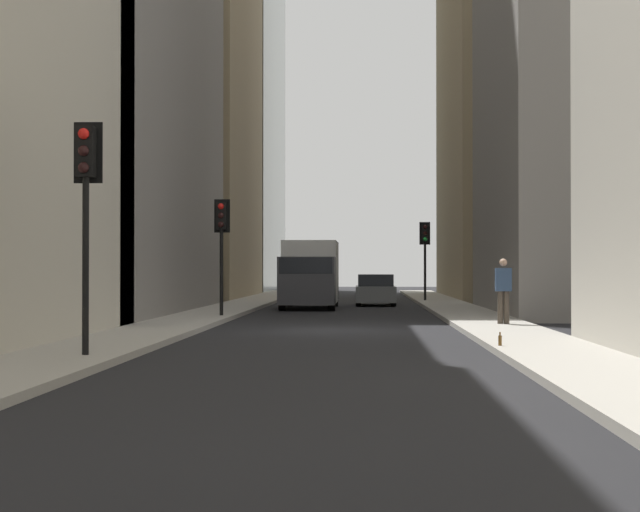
% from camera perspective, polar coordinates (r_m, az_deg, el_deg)
% --- Properties ---
extents(ground_plane, '(135.00, 135.00, 0.00)m').
position_cam_1_polar(ground_plane, '(28.02, 0.66, -4.13)').
color(ground_plane, black).
extents(sidewalk_right, '(90.00, 2.20, 0.14)m').
position_cam_1_polar(sidewalk_right, '(28.51, -8.44, -3.92)').
color(sidewalk_right, '#A8A399').
rests_on(sidewalk_right, ground_plane).
extents(sidewalk_left, '(90.00, 2.20, 0.14)m').
position_cam_1_polar(sidewalk_left, '(28.23, 9.85, -3.95)').
color(sidewalk_left, '#A8A399').
rests_on(sidewalk_left, ground_plane).
extents(building_left_midfar, '(13.30, 10.50, 21.45)m').
position_cam_1_polar(building_left_midfar, '(40.56, 16.64, 12.24)').
color(building_left_midfar, gray).
rests_on(building_left_midfar, ground_plane).
extents(building_left_far, '(17.80, 10.00, 24.86)m').
position_cam_1_polar(building_left_far, '(60.27, 11.86, 9.59)').
color(building_left_far, '#9E8966').
rests_on(building_left_far, ground_plane).
extents(building_right_far, '(16.52, 10.00, 33.47)m').
position_cam_1_polar(building_right_far, '(60.65, -8.78, 13.68)').
color(building_right_far, '#9E8966').
rests_on(building_right_far, ground_plane).
extents(building_right_midfar, '(19.99, 10.00, 19.18)m').
position_cam_1_polar(building_right_midfar, '(39.60, -14.71, 10.85)').
color(building_right_midfar, gray).
rests_on(building_right_midfar, ground_plane).
extents(delivery_truck, '(6.46, 2.25, 2.84)m').
position_cam_1_polar(delivery_truck, '(43.35, -0.56, -0.99)').
color(delivery_truck, silver).
rests_on(delivery_truck, ground_plane).
extents(hatchback_grey, '(4.30, 1.78, 1.42)m').
position_cam_1_polar(hatchback_grey, '(46.98, 3.09, -1.94)').
color(hatchback_grey, slate).
rests_on(hatchback_grey, ground_plane).
extents(traffic_light_foreground, '(0.43, 0.52, 4.17)m').
position_cam_1_polar(traffic_light_foreground, '(18.85, -12.83, 3.97)').
color(traffic_light_foreground, black).
rests_on(traffic_light_foreground, sidewalk_right).
extents(traffic_light_midblock, '(0.43, 0.52, 3.83)m').
position_cam_1_polar(traffic_light_midblock, '(33.99, -5.47, 1.45)').
color(traffic_light_midblock, black).
rests_on(traffic_light_midblock, sidewalk_right).
extents(traffic_light_far_junction, '(0.43, 0.52, 3.81)m').
position_cam_1_polar(traffic_light_far_junction, '(50.31, 5.83, 0.74)').
color(traffic_light_far_junction, black).
rests_on(traffic_light_far_junction, sidewalk_left).
extents(pedestrian, '(0.26, 0.44, 1.81)m').
position_cam_1_polar(pedestrian, '(29.07, 10.11, -1.76)').
color(pedestrian, '#473D33').
rests_on(pedestrian, sidewalk_left).
extents(discarded_bottle, '(0.07, 0.07, 0.27)m').
position_cam_1_polar(discarded_bottle, '(20.84, 9.93, -4.61)').
color(discarded_bottle, brown).
rests_on(discarded_bottle, sidewalk_left).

